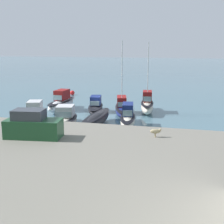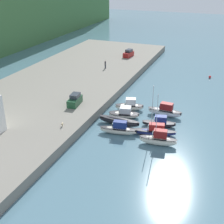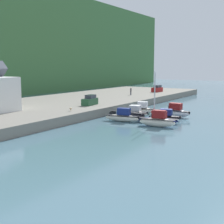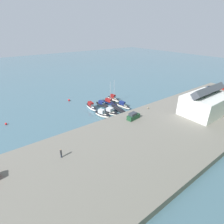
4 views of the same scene
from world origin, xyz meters
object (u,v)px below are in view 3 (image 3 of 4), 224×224
Objects in this scene: parked_car_2 at (90,101)px; dog_on_quay at (71,109)px; moored_boat_3 at (142,109)px; moored_boat_7 at (174,112)px; moored_boat_1 at (126,114)px; moored_boat_5 at (157,119)px; moored_boat_6 at (165,116)px; moored_boat_4 at (157,121)px; parked_car_0 at (157,89)px; person_on_quay at (131,91)px; moored_boat_2 at (134,112)px; moored_boat_0 at (123,117)px.

parked_car_2 is 9.35m from dog_on_quay.
moored_boat_3 is 7.23m from moored_boat_7.
moored_boat_1 is 7.13m from moored_boat_5.
dog_on_quay is at bearing 111.37° from moored_boat_6.
dog_on_quay is at bearing 92.50° from moored_boat_4.
moored_boat_4 reaches higher than moored_boat_3.
moored_boat_3 is 0.89× the size of moored_boat_7.
person_on_quay is at bearing 89.27° from parked_car_0.
moored_boat_2 is at bearing 69.09° from moored_boat_6.
moored_boat_0 is 0.77× the size of moored_boat_4.
moored_boat_5 is at bearing -176.21° from moored_boat_7.
parked_car_0 reaches higher than moored_boat_2.
moored_boat_5 is (-8.19, -7.32, -0.14)m from moored_boat_3.
dog_on_quay is (-9.04, -2.32, -0.46)m from parked_car_2.
dog_on_quay is at bearing 134.51° from moored_boat_1.
moored_boat_5 is at bearing -173.67° from dog_on_quay.
moored_boat_5 reaches higher than parked_car_2.
moored_boat_1 is 29.80m from person_on_quay.
moored_boat_2 is 38.59m from parked_car_0.
moored_boat_4 is 2.02× the size of parked_car_0.
moored_boat_1 is 0.91× the size of moored_boat_4.
moored_boat_6 is (6.46, 1.41, -0.29)m from moored_boat_4.
parked_car_0 is (37.99, 18.88, 1.87)m from moored_boat_6.
moored_boat_2 is 11.55m from moored_boat_4.
dog_on_quay is at bearing 97.42° from parked_car_2.
moored_boat_3 is 6.88× the size of dog_on_quay.
moored_boat_0 is 1.07× the size of moored_boat_6.
parked_car_0 is (33.22, 11.59, 1.69)m from moored_boat_3.
parked_car_0 reaches higher than person_on_quay.
parked_car_2 is at bearing 99.71° from parked_car_0.
moored_boat_5 reaches higher than moored_boat_7.
moored_boat_7 is (4.70, 0.06, 0.26)m from moored_boat_6.
moored_boat_2 is at bearing 165.03° from moored_boat_3.
moored_boat_0 is at bearing -153.33° from person_on_quay.
moored_boat_6 is (-4.77, -7.29, -0.18)m from moored_boat_3.
moored_boat_3 is at bearing 92.65° from moored_boat_7.
moored_boat_7 is (10.06, -5.83, 0.11)m from moored_boat_0.
person_on_quay is (19.48, 20.66, 1.79)m from moored_boat_7.
moored_boat_7 is 28.45m from person_on_quay.
moored_boat_3 is at bearing 45.91° from moored_boat_6.
moored_boat_5 is (3.04, 1.38, -0.25)m from moored_boat_4.
moored_boat_2 is 12.98m from dog_on_quay.
moored_boat_7 reaches higher than moored_boat_0.
moored_boat_7 is at bearing 0.15° from moored_boat_4.
moored_boat_3 is 1.38× the size of parked_car_0.
person_on_quay is (30.64, 22.13, 1.75)m from moored_boat_4.
moored_boat_0 is at bearing 153.10° from moored_boat_7.
moored_boat_4 is 11.26m from moored_boat_7.
moored_boat_5 is 4.20× the size of person_on_quay.
moored_boat_2 is at bearing -178.45° from parked_car_2.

